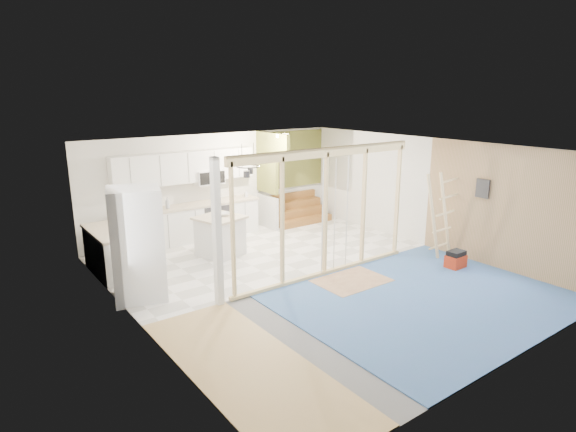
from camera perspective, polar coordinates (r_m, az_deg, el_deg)
room at (r=9.32m, az=3.06°, el=0.08°), size 7.01×8.01×2.61m
floor_overlays at (r=9.81m, az=3.06°, el=-7.09°), size 7.00×8.00×0.03m
stud_frame at (r=9.11m, az=1.90°, el=1.63°), size 4.66×0.14×2.60m
base_cabinets at (r=11.57m, az=-13.95°, el=-1.73°), size 4.45×2.24×0.93m
upper_cabinets at (r=11.98m, az=-11.78°, el=5.59°), size 3.60×0.41×0.85m
green_partition at (r=13.44m, az=-0.07°, el=3.06°), size 2.25×1.51×2.60m
pot_rack at (r=10.52m, az=-4.75°, el=5.60°), size 0.52×0.52×0.72m
sheathing_panel at (r=10.72m, az=24.74°, el=0.67°), size 0.02×4.00×2.60m
electrical_panel at (r=10.90m, az=22.07°, el=3.04°), size 0.04×0.30×0.40m
ceiling_light at (r=12.31m, az=-0.69°, el=9.50°), size 0.32×0.32×0.08m
fridge at (r=8.89m, az=-17.39°, el=-3.21°), size 1.10×1.06×2.03m
island at (r=10.97m, az=-8.04°, el=-2.40°), size 1.15×1.15×0.91m
bowl at (r=10.93m, az=-7.53°, el=0.23°), size 0.33×0.33×0.06m
soap_bottle_a at (r=11.75m, az=-14.10°, el=1.53°), size 0.12×0.12×0.27m
soap_bottle_b at (r=12.70m, az=-4.98°, el=2.67°), size 0.09×0.09×0.18m
toolbox at (r=10.78m, az=19.26°, el=-4.92°), size 0.41×0.31×0.38m
ladder at (r=11.10m, az=17.64°, el=0.10°), size 1.02×0.19×1.92m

